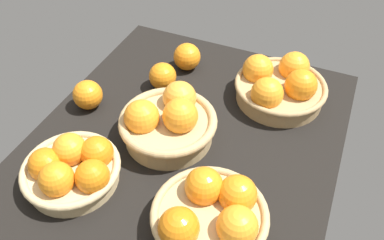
{
  "coord_description": "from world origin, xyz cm",
  "views": [
    {
      "loc": [
        -59.7,
        -27.47,
        73.55
      ],
      "look_at": [
        3.0,
        -0.56,
        7.0
      ],
      "focal_mm": 36.96,
      "sensor_mm": 36.0,
      "label": 1
    }
  ],
  "objects_px": {
    "basket_near_left": "(211,215)",
    "loose_orange_side_gap": "(88,95)",
    "basket_center": "(168,121)",
    "basket_near_right": "(280,85)",
    "loose_orange_back_gap": "(163,76)",
    "loose_orange_front_gap": "(187,57)",
    "basket_far_left": "(72,168)"
  },
  "relations": [
    {
      "from": "basket_near_left",
      "to": "loose_orange_side_gap",
      "type": "distance_m",
      "value": 0.47
    },
    {
      "from": "basket_center",
      "to": "basket_near_right",
      "type": "height_order",
      "value": "basket_center"
    },
    {
      "from": "basket_near_left",
      "to": "loose_orange_back_gap",
      "type": "relative_size",
      "value": 3.04
    },
    {
      "from": "loose_orange_front_gap",
      "to": "basket_near_right",
      "type": "bearing_deg",
      "value": -95.83
    },
    {
      "from": "basket_center",
      "to": "loose_orange_back_gap",
      "type": "height_order",
      "value": "basket_center"
    },
    {
      "from": "loose_orange_front_gap",
      "to": "basket_near_left",
      "type": "bearing_deg",
      "value": -151.19
    },
    {
      "from": "basket_near_right",
      "to": "loose_orange_back_gap",
      "type": "distance_m",
      "value": 0.32
    },
    {
      "from": "basket_near_right",
      "to": "loose_orange_side_gap",
      "type": "height_order",
      "value": "basket_near_right"
    },
    {
      "from": "basket_near_right",
      "to": "basket_far_left",
      "type": "xyz_separation_m",
      "value": [
        -0.45,
        0.34,
        -0.0
      ]
    },
    {
      "from": "loose_orange_front_gap",
      "to": "loose_orange_side_gap",
      "type": "relative_size",
      "value": 1.02
    },
    {
      "from": "basket_near_right",
      "to": "basket_far_left",
      "type": "relative_size",
      "value": 1.13
    },
    {
      "from": "basket_center",
      "to": "basket_near_right",
      "type": "xyz_separation_m",
      "value": [
        0.24,
        -0.21,
        -0.01
      ]
    },
    {
      "from": "basket_near_left",
      "to": "loose_orange_back_gap",
      "type": "distance_m",
      "value": 0.46
    },
    {
      "from": "loose_orange_back_gap",
      "to": "loose_orange_side_gap",
      "type": "height_order",
      "value": "loose_orange_side_gap"
    },
    {
      "from": "loose_orange_front_gap",
      "to": "loose_orange_back_gap",
      "type": "distance_m",
      "value": 0.11
    },
    {
      "from": "basket_center",
      "to": "basket_far_left",
      "type": "distance_m",
      "value": 0.24
    },
    {
      "from": "loose_orange_side_gap",
      "to": "loose_orange_back_gap",
      "type": "bearing_deg",
      "value": -44.3
    },
    {
      "from": "basket_far_left",
      "to": "basket_near_right",
      "type": "bearing_deg",
      "value": -37.3
    },
    {
      "from": "basket_far_left",
      "to": "loose_orange_back_gap",
      "type": "distance_m",
      "value": 0.37
    },
    {
      "from": "basket_near_right",
      "to": "basket_far_left",
      "type": "height_order",
      "value": "basket_near_right"
    },
    {
      "from": "basket_near_right",
      "to": "loose_orange_side_gap",
      "type": "relative_size",
      "value": 3.16
    },
    {
      "from": "basket_far_left",
      "to": "loose_orange_side_gap",
      "type": "xyz_separation_m",
      "value": [
        0.22,
        0.11,
        -0.0
      ]
    },
    {
      "from": "basket_near_left",
      "to": "loose_orange_front_gap",
      "type": "distance_m",
      "value": 0.53
    },
    {
      "from": "loose_orange_front_gap",
      "to": "basket_far_left",
      "type": "bearing_deg",
      "value": 172.84
    },
    {
      "from": "basket_center",
      "to": "loose_orange_back_gap",
      "type": "distance_m",
      "value": 0.19
    },
    {
      "from": "basket_center",
      "to": "basket_near_right",
      "type": "relative_size",
      "value": 0.96
    },
    {
      "from": "basket_center",
      "to": "loose_orange_front_gap",
      "type": "xyz_separation_m",
      "value": [
        0.27,
        0.07,
        -0.01
      ]
    },
    {
      "from": "basket_center",
      "to": "basket_far_left",
      "type": "xyz_separation_m",
      "value": [
        -0.2,
        0.13,
        -0.01
      ]
    },
    {
      "from": "basket_near_left",
      "to": "loose_orange_side_gap",
      "type": "bearing_deg",
      "value": 63.66
    },
    {
      "from": "loose_orange_back_gap",
      "to": "loose_orange_side_gap",
      "type": "xyz_separation_m",
      "value": [
        -0.15,
        0.14,
        0.0
      ]
    },
    {
      "from": "loose_orange_back_gap",
      "to": "basket_center",
      "type": "bearing_deg",
      "value": -149.66
    },
    {
      "from": "basket_center",
      "to": "basket_far_left",
      "type": "relative_size",
      "value": 1.09
    }
  ]
}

